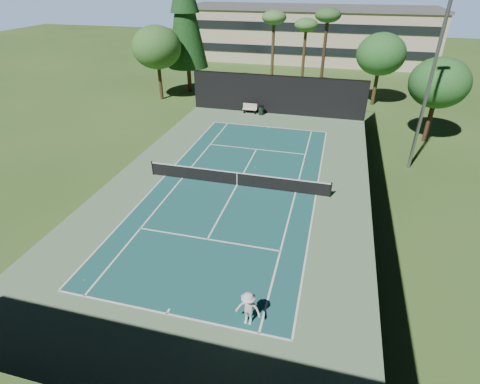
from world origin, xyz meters
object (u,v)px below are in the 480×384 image
object	(u,v)px
player	(248,309)
tennis_ball_a	(85,280)
tennis_ball_b	(214,171)
tennis_ball_d	(225,148)
park_bench	(250,108)
tennis_net	(237,178)
trash_bin	(261,110)
tennis_ball_c	(255,167)

from	to	relation	value
player	tennis_ball_a	size ratio (longest dim) A/B	28.06
tennis_ball_b	tennis_ball_d	world-z (taller)	tennis_ball_b
player	park_bench	world-z (taller)	player
tennis_net	tennis_ball_d	size ratio (longest dim) A/B	202.85
tennis_ball_b	park_bench	bearing A→B (deg)	92.08
player	park_bench	size ratio (longest dim) A/B	1.13
player	tennis_ball_b	distance (m)	14.25
player	trash_bin	size ratio (longest dim) A/B	1.80
player	tennis_ball_d	size ratio (longest dim) A/B	26.74
tennis_net	tennis_ball_b	distance (m)	2.77
tennis_ball_b	trash_bin	bearing A→B (deg)	86.80
tennis_ball_d	park_bench	size ratio (longest dim) A/B	0.04
tennis_ball_d	tennis_ball_a	bearing A→B (deg)	-97.00
tennis_ball_d	tennis_ball_c	bearing A→B (deg)	-41.98
tennis_net	player	world-z (taller)	player
tennis_ball_b	park_bench	distance (m)	13.97
tennis_ball_a	trash_bin	distance (m)	26.44
player	trash_bin	xyz separation A→B (m)	(-5.01, 26.72, -0.37)
tennis_ball_b	tennis_ball_c	xyz separation A→B (m)	(2.84, 1.47, -0.00)
tennis_ball_a	tennis_ball_c	distance (m)	14.97
tennis_ball_b	tennis_ball_c	world-z (taller)	tennis_ball_b
tennis_net	tennis_ball_d	xyz separation A→B (m)	(-2.62, 5.94, -0.53)
tennis_ball_a	tennis_ball_d	bearing A→B (deg)	83.00
tennis_ball_c	park_bench	distance (m)	12.93
tennis_ball_a	tennis_net	bearing A→B (deg)	66.81
player	tennis_ball_d	distance (m)	18.47
tennis_net	tennis_ball_d	bearing A→B (deg)	113.84
park_bench	tennis_ball_a	bearing A→B (deg)	-94.24
tennis_net	tennis_ball_b	bearing A→B (deg)	145.03
tennis_ball_d	player	bearing A→B (deg)	-70.46
park_bench	trash_bin	distance (m)	1.30
player	tennis_ball_b	bearing A→B (deg)	117.56
tennis_ball_b	tennis_ball_d	distance (m)	4.40
tennis_net	player	xyz separation A→B (m)	(3.55, -11.45, 0.29)
player	tennis_ball_d	xyz separation A→B (m)	(-6.17, 17.38, -0.82)
park_bench	tennis_ball_d	bearing A→B (deg)	-89.33
tennis_net	tennis_ball_b	world-z (taller)	tennis_net
park_bench	tennis_net	bearing A→B (deg)	-80.00
player	tennis_ball_c	world-z (taller)	player
player	park_bench	bearing A→B (deg)	106.73
tennis_net	trash_bin	world-z (taller)	tennis_net
tennis_ball_a	player	bearing A→B (deg)	-3.34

